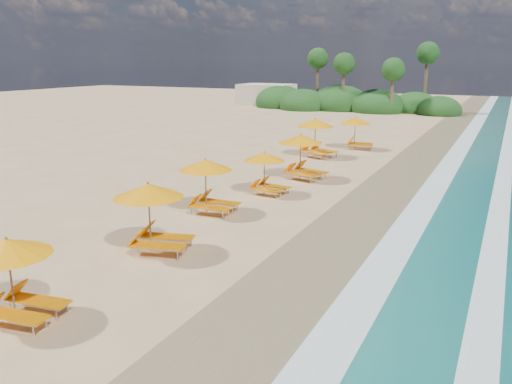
{
  "coord_description": "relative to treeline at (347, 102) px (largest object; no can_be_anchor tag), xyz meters",
  "views": [
    {
      "loc": [
        8.56,
        -17.43,
        6.19
      ],
      "look_at": [
        0.0,
        0.0,
        1.2
      ],
      "focal_mm": 36.53,
      "sensor_mm": 36.0,
      "label": 1
    }
  ],
  "objects": [
    {
      "name": "wet_sand",
      "position": [
        13.94,
        -45.51,
        -0.99
      ],
      "size": [
        4.0,
        160.0,
        0.01
      ],
      "primitive_type": "cube",
      "color": "#8C7A53",
      "rests_on": "ground"
    },
    {
      "name": "station_6",
      "position": [
        8.85,
        -37.67,
        0.35
      ],
      "size": [
        2.97,
        2.86,
        2.41
      ],
      "rotation": [
        0.0,
        0.0,
        -0.24
      ],
      "color": "olive",
      "rests_on": "ground"
    },
    {
      "name": "station_3",
      "position": [
        8.38,
        -49.83,
        0.32
      ],
      "size": [
        2.93,
        2.84,
        2.36
      ],
      "rotation": [
        0.0,
        0.0,
        0.27
      ],
      "color": "olive",
      "rests_on": "ground"
    },
    {
      "name": "station_4",
      "position": [
        7.66,
        -45.19,
        0.28
      ],
      "size": [
        2.5,
        2.32,
        2.28
      ],
      "rotation": [
        0.0,
        0.0,
        0.04
      ],
      "color": "olive",
      "rests_on": "ground"
    },
    {
      "name": "beach_building",
      "position": [
        -12.06,
        2.49,
        0.4
      ],
      "size": [
        7.0,
        5.0,
        2.8
      ],
      "primitive_type": "cube",
      "color": "beige",
      "rests_on": "ground"
    },
    {
      "name": "station_2",
      "position": [
        8.24,
        -55.09,
        0.19
      ],
      "size": [
        2.52,
        2.4,
        2.12
      ],
      "rotation": [
        0.0,
        0.0,
        0.16
      ],
      "color": "olive",
      "rests_on": "ground"
    },
    {
      "name": "ground",
      "position": [
        9.94,
        -45.51,
        -1.0
      ],
      "size": [
        160.0,
        160.0,
        0.0
      ],
      "primitive_type": "plane",
      "color": "tan",
      "rests_on": "ground"
    },
    {
      "name": "station_5",
      "position": [
        8.49,
        -41.39,
        0.13
      ],
      "size": [
        2.34,
        2.21,
        2.02
      ],
      "rotation": [
        0.0,
        0.0,
        -0.12
      ],
      "color": "olive",
      "rests_on": "ground"
    },
    {
      "name": "treeline",
      "position": [
        0.0,
        0.0,
        0.0
      ],
      "size": [
        25.8,
        8.8,
        9.74
      ],
      "color": "#163D14",
      "rests_on": "ground"
    },
    {
      "name": "station_7",
      "position": [
        7.36,
        -31.32,
        0.4
      ],
      "size": [
        3.25,
        3.22,
        2.49
      ],
      "rotation": [
        0.0,
        0.0,
        -0.41
      ],
      "color": "olive",
      "rests_on": "ground"
    },
    {
      "name": "surf_foam",
      "position": [
        16.64,
        -45.51,
        -0.97
      ],
      "size": [
        4.0,
        160.0,
        0.01
      ],
      "color": "white",
      "rests_on": "ground"
    },
    {
      "name": "station_8",
      "position": [
        8.88,
        -27.21,
        0.28
      ],
      "size": [
        2.78,
        2.68,
        2.27
      ],
      "rotation": [
        0.0,
        0.0,
        0.23
      ],
      "color": "olive",
      "rests_on": "ground"
    }
  ]
}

